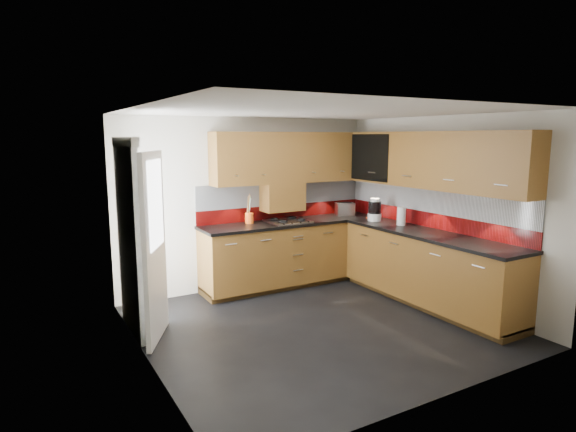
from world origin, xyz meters
TOP-DOWN VIEW (x-y plane):
  - room at (0.00, 0.00)m, footprint 4.00×3.80m
  - base_cabinets at (1.07, 0.72)m, footprint 2.70×3.20m
  - countertop at (1.05, 0.70)m, footprint 2.72×3.22m
  - backsplash at (1.28, 0.93)m, footprint 2.70×3.20m
  - upper_cabinets at (1.23, 0.78)m, footprint 2.50×3.20m
  - extractor_hood at (0.45, 1.64)m, footprint 0.60×0.33m
  - glass_cabinet at (1.71, 1.07)m, footprint 0.32×0.80m
  - back_door at (-1.78, 0.75)m, footprint 0.42×1.19m
  - gas_hob at (0.45, 1.47)m, footprint 0.57×0.50m
  - utensil_pot at (-0.08, 1.64)m, footprint 0.12×0.12m
  - toaster at (1.50, 1.54)m, footprint 0.31×0.24m
  - food_processor at (1.57, 0.93)m, footprint 0.19×0.19m
  - paper_towel at (1.66, 0.48)m, footprint 0.13×0.13m
  - orange_cloth at (1.66, 1.08)m, footprint 0.18×0.17m

SIDE VIEW (x-z plane):
  - base_cabinets at x=1.07m, z-range -0.04..0.91m
  - countertop at x=1.05m, z-range 0.90..0.94m
  - orange_cloth at x=1.66m, z-range 0.94..0.96m
  - gas_hob at x=0.45m, z-range 0.93..0.98m
  - back_door at x=-1.78m, z-range 0.01..2.05m
  - utensil_pot at x=-0.08m, z-range 0.83..1.24m
  - toaster at x=1.50m, z-range 0.94..1.14m
  - paper_towel at x=1.66m, z-range 0.94..1.19m
  - food_processor at x=1.57m, z-range 0.93..1.25m
  - backsplash at x=1.28m, z-range 0.94..1.48m
  - extractor_hood at x=0.45m, z-range 1.08..1.48m
  - room at x=0.00m, z-range 0.18..2.82m
  - upper_cabinets at x=1.23m, z-range 1.48..2.20m
  - glass_cabinet at x=1.71m, z-range 1.54..2.20m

